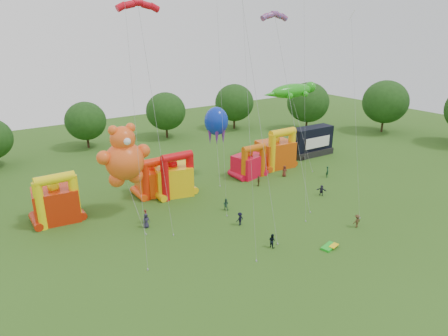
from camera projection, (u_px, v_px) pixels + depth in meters
ground at (350, 275)px, 38.32m from camera, size 160.00×160.00×0.00m
tree_ring at (344, 217)px, 36.06m from camera, size 122.25×124.34×12.07m
bouncy_castle_0 at (56, 202)px, 48.25m from camera, size 5.51×4.63×6.45m
bouncy_castle_1 at (155, 179)px, 56.14m from camera, size 5.56×4.75×5.74m
bouncy_castle_2 at (174, 178)px, 55.85m from camera, size 5.77×5.05×6.52m
bouncy_castle_3 at (249, 164)px, 62.86m from camera, size 5.21×4.53×5.40m
bouncy_castle_4 at (276, 152)px, 66.86m from camera, size 6.03×5.05×6.87m
stage_trailer at (311, 142)px, 73.04m from camera, size 8.40×3.39×5.30m
teddy_bear_kite at (126, 163)px, 48.30m from camera, size 6.69×8.88×11.75m
gecko_kite at (300, 124)px, 68.28m from camera, size 11.96×11.17×13.14m
octopus_kite at (217, 143)px, 61.11m from camera, size 4.33×6.54×11.03m
parafoil_kites at (249, 111)px, 45.46m from camera, size 21.36×12.79×29.52m
diamond_kites at (251, 85)px, 42.94m from camera, size 29.00×16.68×39.06m
folded_kite_bundle at (330, 247)px, 43.02m from camera, size 2.18×1.45×0.31m
spectator_0 at (146, 221)px, 47.06m from camera, size 0.91×0.62×1.80m
spectator_1 at (146, 216)px, 48.25m from camera, size 0.69×0.76×1.75m
spectator_2 at (226, 204)px, 51.63m from camera, size 0.97×0.98×1.59m
spectator_3 at (240, 219)px, 47.70m from camera, size 1.12×0.73×1.63m
spectator_4 at (259, 181)px, 59.35m from camera, size 0.95×0.93×1.61m
spectator_5 at (321, 190)px, 56.07m from camera, size 1.17×1.43×1.53m
spectator_6 at (284, 171)px, 63.07m from camera, size 0.99×0.78×1.77m
spectator_7 at (327, 172)px, 62.73m from camera, size 0.78×0.77×1.81m
spectator_8 at (272, 241)px, 42.93m from camera, size 0.68×0.83×1.59m
spectator_9 at (357, 221)px, 47.18m from camera, size 1.08×0.65×1.63m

